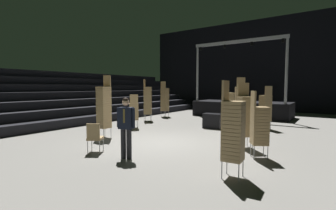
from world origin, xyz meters
name	(u,v)px	position (x,y,z in m)	size (l,w,h in m)	color
ground_plane	(161,143)	(0.00, 0.00, -0.05)	(22.00, 30.00, 0.10)	slate
arena_end_wall	(262,65)	(0.00, 15.00, 4.00)	(22.00, 0.30, 8.00)	black
bleacher_bank_left	(59,95)	(-8.38, 1.00, 1.58)	(5.25, 24.00, 3.15)	black
stage_riser	(242,108)	(0.00, 9.69, 0.62)	(6.41, 2.78, 5.16)	black
man_with_tie	(126,124)	(0.42, -2.27, 1.01)	(0.57, 0.34, 1.78)	black
chair_stack_front_left	(245,116)	(2.86, 0.95, 1.11)	(0.62, 0.62, 2.22)	#B2B5BA
chair_stack_front_right	(148,100)	(-4.13, 4.26, 1.28)	(0.60, 0.60, 2.56)	#B2B5BA
chair_stack_mid_left	(228,108)	(1.52, 2.85, 1.15)	(0.62, 0.62, 2.31)	#B2B5BA
chair_stack_mid_right	(265,107)	(2.55, 5.32, 1.07)	(0.62, 0.62, 2.14)	#B2B5BA
chair_stack_mid_centre	(134,111)	(-3.07, 1.85, 0.86)	(0.62, 0.62, 1.71)	#B2B5BA
chair_stack_rear_left	(104,107)	(-2.39, -0.66, 1.28)	(0.45, 0.45, 2.56)	#B2B5BA
chair_stack_rear_right	(165,99)	(-4.49, 6.59, 1.24)	(0.45, 0.45, 2.48)	#B2B5BA
chair_stack_rear_centre	(240,103)	(1.40, 4.87, 1.28)	(0.60, 0.60, 2.56)	#B2B5BA
chair_stack_aisle_left	(259,125)	(3.56, -0.02, 0.98)	(0.60, 0.60, 1.96)	#B2B5BA
chair_stack_aisle_right	(233,130)	(3.46, -1.96, 1.11)	(0.47, 0.47, 2.22)	#B2B5BA
equipment_road_case	(213,121)	(0.32, 4.03, 0.37)	(0.90, 0.60, 0.74)	black
loose_chair_near_man	(95,136)	(-0.86, -2.36, 0.53)	(0.61, 0.61, 0.95)	#B2B5BA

